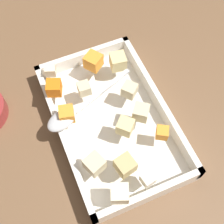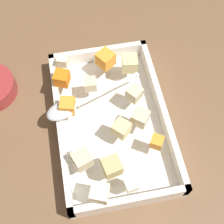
% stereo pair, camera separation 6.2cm
% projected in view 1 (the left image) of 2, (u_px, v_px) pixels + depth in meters
% --- Properties ---
extents(ground_plane, '(4.00, 4.00, 0.00)m').
position_uv_depth(ground_plane, '(119.00, 130.00, 0.67)').
color(ground_plane, brown).
extents(baking_dish, '(0.36, 0.23, 0.05)m').
position_uv_depth(baking_dish, '(112.00, 122.00, 0.66)').
color(baking_dish, white).
rests_on(baking_dish, ground_plane).
extents(carrot_chunk_corner_se, '(0.04, 0.04, 0.03)m').
position_uv_depth(carrot_chunk_corner_se, '(54.00, 88.00, 0.64)').
color(carrot_chunk_corner_se, orange).
rests_on(carrot_chunk_corner_se, baking_dish).
extents(carrot_chunk_far_right, '(0.03, 0.03, 0.02)m').
position_uv_depth(carrot_chunk_far_right, '(162.00, 133.00, 0.60)').
color(carrot_chunk_far_right, orange).
rests_on(carrot_chunk_far_right, baking_dish).
extents(carrot_chunk_near_left, '(0.05, 0.05, 0.03)m').
position_uv_depth(carrot_chunk_near_left, '(93.00, 61.00, 0.67)').
color(carrot_chunk_near_left, orange).
rests_on(carrot_chunk_near_left, baking_dish).
extents(carrot_chunk_far_left, '(0.04, 0.04, 0.03)m').
position_uv_depth(carrot_chunk_far_left, '(67.00, 114.00, 0.61)').
color(carrot_chunk_far_left, orange).
rests_on(carrot_chunk_far_left, baking_dish).
extents(potato_chunk_corner_ne, '(0.04, 0.04, 0.03)m').
position_uv_depth(potato_chunk_corner_ne, '(118.00, 61.00, 0.67)').
color(potato_chunk_corner_ne, '#E0CC89').
rests_on(potato_chunk_corner_ne, baking_dish).
extents(potato_chunk_rim_edge, '(0.04, 0.04, 0.03)m').
position_uv_depth(potato_chunk_rim_edge, '(95.00, 164.00, 0.56)').
color(potato_chunk_rim_edge, beige).
rests_on(potato_chunk_rim_edge, baking_dish).
extents(potato_chunk_near_right, '(0.04, 0.04, 0.03)m').
position_uv_depth(potato_chunk_near_right, '(125.00, 165.00, 0.56)').
color(potato_chunk_near_right, tan).
rests_on(potato_chunk_near_right, baking_dish).
extents(potato_chunk_near_spoon, '(0.04, 0.04, 0.03)m').
position_uv_depth(potato_chunk_near_spoon, '(123.00, 127.00, 0.60)').
color(potato_chunk_near_spoon, '#E0CC89').
rests_on(potato_chunk_near_spoon, baking_dish).
extents(potato_chunk_heap_side, '(0.04, 0.04, 0.03)m').
position_uv_depth(potato_chunk_heap_side, '(141.00, 112.00, 0.61)').
color(potato_chunk_heap_side, beige).
rests_on(potato_chunk_heap_side, baking_dish).
extents(potato_chunk_back_center, '(0.04, 0.04, 0.03)m').
position_uv_depth(potato_chunk_back_center, '(120.00, 193.00, 0.54)').
color(potato_chunk_back_center, beige).
rests_on(potato_chunk_back_center, baking_dish).
extents(potato_chunk_corner_sw, '(0.04, 0.04, 0.03)m').
position_uv_depth(potato_chunk_corner_sw, '(129.00, 90.00, 0.64)').
color(potato_chunk_corner_sw, beige).
rests_on(potato_chunk_corner_sw, baking_dish).
extents(potato_chunk_center, '(0.03, 0.03, 0.02)m').
position_uv_depth(potato_chunk_center, '(51.00, 70.00, 0.67)').
color(potato_chunk_center, beige).
rests_on(potato_chunk_center, baking_dish).
extents(potato_chunk_front_center, '(0.03, 0.03, 0.03)m').
position_uv_depth(potato_chunk_front_center, '(84.00, 88.00, 0.64)').
color(potato_chunk_front_center, beige).
rests_on(potato_chunk_front_center, baking_dish).
extents(parsnip_chunk_corner_nw, '(0.03, 0.03, 0.02)m').
position_uv_depth(parsnip_chunk_corner_nw, '(148.00, 179.00, 0.55)').
color(parsnip_chunk_corner_nw, silver).
rests_on(parsnip_chunk_corner_nw, baking_dish).
extents(serving_spoon, '(0.10, 0.21, 0.02)m').
position_uv_depth(serving_spoon, '(67.00, 116.00, 0.62)').
color(serving_spoon, silver).
rests_on(serving_spoon, baking_dish).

